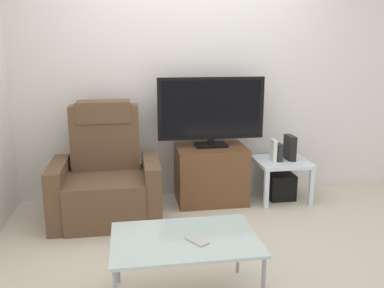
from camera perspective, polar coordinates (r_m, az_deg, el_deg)
name	(u,v)px	position (r m, az deg, el deg)	size (l,w,h in m)	color
ground_plane	(216,236)	(3.58, 3.43, -12.76)	(6.40, 6.40, 0.00)	beige
wall_back	(195,74)	(4.33, 0.39, 9.73)	(6.40, 0.06, 2.60)	silver
tv_stand	(211,174)	(4.24, 2.66, -4.23)	(0.71, 0.49, 0.59)	brown
television	(211,110)	(4.11, 2.70, 4.72)	(1.08, 0.20, 0.70)	black
recliner_armchair	(106,179)	(3.91, -11.93, -4.82)	(0.98, 0.78, 1.08)	brown
side_table	(281,166)	(4.40, 12.34, -3.01)	(0.54, 0.54, 0.42)	silver
subwoofer_box	(280,186)	(4.47, 12.20, -5.73)	(0.27, 0.27, 0.27)	black
book_leftmost	(273,150)	(4.30, 11.32, -0.88)	(0.04, 0.11, 0.23)	white
book_middle	(279,152)	(4.33, 12.02, -1.14)	(0.05, 0.11, 0.18)	#262626
game_console	(290,148)	(4.40, 13.51, -0.49)	(0.07, 0.20, 0.26)	black
coffee_table	(185,242)	(2.58, -1.03, -13.51)	(0.90, 0.60, 0.43)	#B2C6C1
cell_phone	(197,241)	(2.53, 0.69, -13.35)	(0.07, 0.15, 0.01)	#B7B7BC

